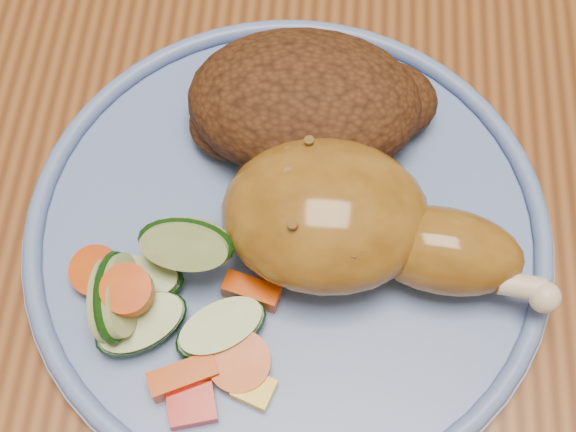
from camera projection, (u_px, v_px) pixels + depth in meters
The scene contains 7 objects.
ground at pixel (348, 429), 1.13m from camera, with size 4.00×4.00×0.00m, color #54301C.
dining_table at pixel (415, 215), 0.53m from camera, with size 0.90×1.40×0.75m.
plate at pixel (288, 234), 0.43m from camera, with size 0.28×0.28×0.01m, color #5C77B9.
plate_rim at pixel (288, 225), 0.42m from camera, with size 0.28×0.28×0.01m, color #5C77B9.
chicken_leg at pixel (354, 224), 0.39m from camera, with size 0.17×0.08×0.06m.
rice_pilaf at pixel (309, 104), 0.43m from camera, with size 0.14×0.09×0.06m.
vegetable_pile at pixel (165, 303), 0.39m from camera, with size 0.11×0.10×0.05m.
Camera 1 is at (-0.07, -0.25, 1.14)m, focal length 50.00 mm.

